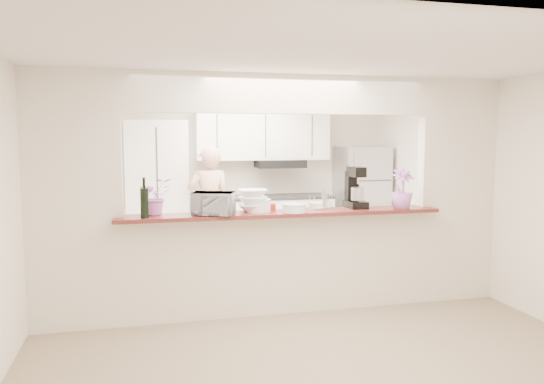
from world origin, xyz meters
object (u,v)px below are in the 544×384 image
object	(u,v)px
refrigerator	(361,199)
person	(209,206)
stand_mixer	(355,189)
toaster_oven	(213,204)

from	to	relation	value
refrigerator	person	bearing A→B (deg)	-172.11
refrigerator	stand_mixer	world-z (taller)	refrigerator
toaster_oven	person	xyz separation A→B (m)	(0.26, 2.40, -0.34)
toaster_oven	person	world-z (taller)	person
toaster_oven	stand_mixer	size ratio (longest dim) A/B	0.91
refrigerator	person	world-z (taller)	person
stand_mixer	refrigerator	bearing A→B (deg)	65.09
toaster_oven	stand_mixer	world-z (taller)	stand_mixer
toaster_oven	person	bearing A→B (deg)	102.76
refrigerator	stand_mixer	xyz separation A→B (m)	(-1.20, -2.58, 0.44)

